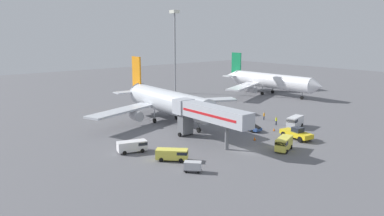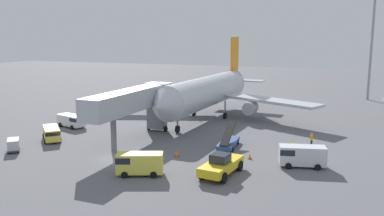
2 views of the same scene
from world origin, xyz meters
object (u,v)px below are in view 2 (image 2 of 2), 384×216
object	(u,v)px
jet_bridge	(136,102)
service_van_far_right	(52,133)
service_van_rear_left	(301,155)
belt_loader_truck	(228,142)
safety_cone_alpha	(177,153)
safety_cone_bravo	(250,156)
ground_crew_worker_foreground	(292,148)
apron_light_mast	(374,16)
baggage_cart_mid_center	(13,145)
service_van_near_center	(138,163)
service_van_mid_right	(72,120)
airplane_at_gate	(208,91)
pushback_tug	(221,165)
ground_crew_worker_midground	(312,140)

from	to	relation	value
jet_bridge	service_van_far_right	size ratio (longest dim) A/B	3.85
service_van_rear_left	belt_loader_truck	bearing A→B (deg)	153.43
service_van_rear_left	safety_cone_alpha	xyz separation A→B (m)	(-14.11, -1.18, -0.94)
safety_cone_bravo	belt_loader_truck	bearing A→B (deg)	133.69
ground_crew_worker_foreground	apron_light_mast	distance (m)	54.06
service_van_rear_left	baggage_cart_mid_center	size ratio (longest dim) A/B	1.92
service_van_near_center	baggage_cart_mid_center	world-z (taller)	service_van_near_center
service_van_mid_right	service_van_far_right	bearing A→B (deg)	-71.60
belt_loader_truck	service_van_near_center	size ratio (longest dim) A/B	1.19
belt_loader_truck	safety_cone_bravo	world-z (taller)	belt_loader_truck
service_van_rear_left	baggage_cart_mid_center	distance (m)	34.33
airplane_at_gate	pushback_tug	bearing A→B (deg)	-68.89
service_van_near_center	ground_crew_worker_foreground	size ratio (longest dim) A/B	2.68
ground_crew_worker_midground	safety_cone_alpha	bearing A→B (deg)	-145.65
apron_light_mast	service_van_mid_right	bearing A→B (deg)	-133.70
airplane_at_gate	service_van_near_center	xyz separation A→B (m)	(2.63, -30.27, -3.39)
pushback_tug	service_van_mid_right	xyz separation A→B (m)	(-28.14, 12.85, 0.04)
jet_bridge	pushback_tug	bearing A→B (deg)	-31.96
belt_loader_truck	pushback_tug	bearing A→B (deg)	-78.26
safety_cone_alpha	apron_light_mast	distance (m)	62.48
service_van_rear_left	apron_light_mast	bearing A→B (deg)	80.37
belt_loader_truck	ground_crew_worker_midground	xyz separation A→B (m)	(9.93, 4.06, 0.20)
airplane_at_gate	jet_bridge	bearing A→B (deg)	-103.34
pushback_tug	service_van_mid_right	distance (m)	30.94
safety_cone_bravo	ground_crew_worker_foreground	bearing A→B (deg)	33.75
service_van_rear_left	airplane_at_gate	bearing A→B (deg)	129.47
ground_crew_worker_foreground	ground_crew_worker_midground	xyz separation A→B (m)	(1.82, 4.94, -0.04)
service_van_near_center	safety_cone_alpha	bearing A→B (deg)	81.64
baggage_cart_mid_center	safety_cone_bravo	bearing A→B (deg)	14.76
pushback_tug	baggage_cart_mid_center	world-z (taller)	pushback_tug
jet_bridge	ground_crew_worker_foreground	world-z (taller)	jet_bridge
airplane_at_gate	service_van_far_right	world-z (taller)	airplane_at_gate
service_van_far_right	service_van_rear_left	xyz separation A→B (m)	(32.86, 0.55, 0.25)
service_van_rear_left	safety_cone_bravo	distance (m)	5.94
jet_bridge	service_van_near_center	bearing A→B (deg)	-60.59
jet_bridge	apron_light_mast	bearing A→B (deg)	58.14
jet_bridge	service_van_mid_right	size ratio (longest dim) A/B	3.59
airplane_at_gate	safety_cone_alpha	xyz separation A→B (m)	(3.72, -22.83, -4.32)
service_van_mid_right	ground_crew_worker_midground	distance (m)	35.96
service_van_rear_left	apron_light_mast	xyz separation A→B (m)	(9.15, 53.94, 17.11)
belt_loader_truck	apron_light_mast	distance (m)	55.50
jet_bridge	belt_loader_truck	size ratio (longest dim) A/B	3.16
airplane_at_gate	jet_bridge	xyz separation A→B (m)	(-4.27, -18.02, 0.69)
pushback_tug	service_van_mid_right	size ratio (longest dim) A/B	1.28
service_van_near_center	baggage_cart_mid_center	distance (m)	18.64
service_van_far_right	baggage_cart_mid_center	bearing A→B (deg)	-98.24
ground_crew_worker_foreground	safety_cone_bravo	world-z (taller)	ground_crew_worker_foreground
service_van_far_right	service_van_rear_left	world-z (taller)	service_van_rear_left
service_van_mid_right	safety_cone_bravo	world-z (taller)	service_van_mid_right
pushback_tug	safety_cone_bravo	size ratio (longest dim) A/B	10.15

